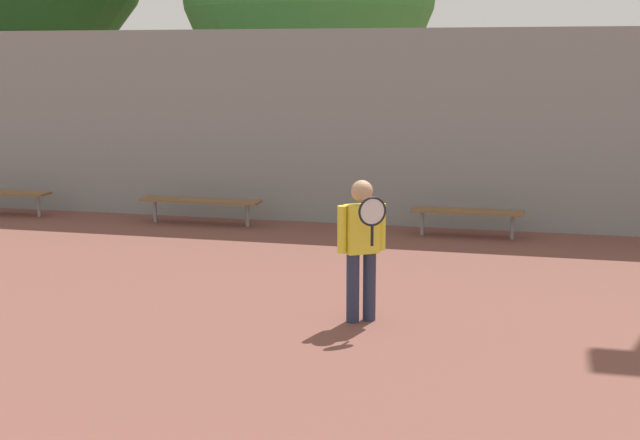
{
  "coord_description": "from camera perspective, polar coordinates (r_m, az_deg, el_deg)",
  "views": [
    {
      "loc": [
        3.35,
        -1.73,
        2.83
      ],
      "look_at": [
        0.76,
        8.66,
        0.87
      ],
      "focal_mm": 50.0,
      "sensor_mm": 36.0,
      "label": 1
    }
  ],
  "objects": [
    {
      "name": "bench_by_gate",
      "position": [
        15.39,
        -7.66,
        1.18
      ],
      "size": [
        2.11,
        0.4,
        0.44
      ],
      "color": "brown",
      "rests_on": "ground_plane"
    },
    {
      "name": "bench_courtside_far",
      "position": [
        14.36,
        9.4,
        0.47
      ],
      "size": [
        1.78,
        0.4,
        0.44
      ],
      "color": "brown",
      "rests_on": "ground_plane"
    },
    {
      "name": "bench_adjacent_court",
      "position": [
        17.14,
        -19.53,
        1.6
      ],
      "size": [
        1.69,
        0.4,
        0.44
      ],
      "color": "brown",
      "rests_on": "ground_plane"
    },
    {
      "name": "back_fence",
      "position": [
        15.25,
        1.28,
        5.94
      ],
      "size": [
        24.84,
        0.06,
        3.31
      ],
      "color": "gray",
      "rests_on": "ground_plane"
    },
    {
      "name": "tennis_player",
      "position": [
        9.56,
        2.69,
        -1.41
      ],
      "size": [
        0.53,
        0.51,
        1.55
      ],
      "rotation": [
        0.0,
        0.0,
        0.6
      ],
      "color": "#282D47",
      "rests_on": "ground_plane"
    }
  ]
}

